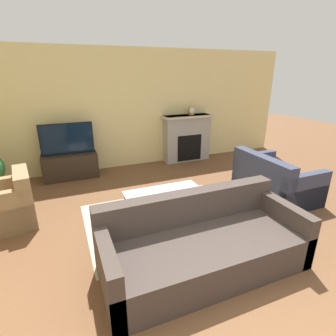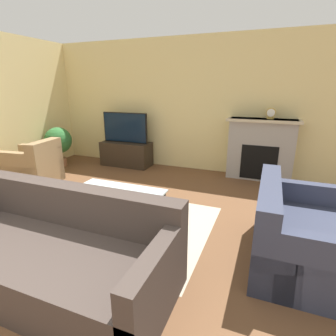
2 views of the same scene
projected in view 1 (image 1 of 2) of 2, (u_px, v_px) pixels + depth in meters
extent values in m
cube|color=beige|center=(117.00, 110.00, 6.00)|extent=(8.88, 0.06, 2.70)
cube|color=#B7A88E|center=(165.00, 218.00, 4.13)|extent=(2.39, 1.85, 0.00)
cube|color=#9E9993|center=(187.00, 138.00, 6.70)|extent=(1.19, 0.34, 1.17)
cube|color=black|center=(189.00, 148.00, 6.63)|extent=(0.65, 0.01, 0.65)
cube|color=beige|center=(188.00, 116.00, 6.48)|extent=(1.31, 0.40, 0.05)
cube|color=#2D2319|center=(71.00, 166.00, 5.66)|extent=(1.12, 0.48, 0.54)
cube|color=black|center=(67.00, 139.00, 5.45)|extent=(1.06, 0.05, 0.66)
cube|color=black|center=(67.00, 139.00, 5.43)|extent=(1.02, 0.01, 0.62)
cube|color=#3D332D|center=(204.00, 253.00, 3.02)|extent=(2.34, 1.00, 0.42)
cube|color=#3D332D|center=(189.00, 206.00, 3.23)|extent=(2.34, 0.20, 0.40)
cube|color=#3D332D|center=(107.00, 271.00, 2.58)|extent=(0.14, 1.00, 0.66)
cube|color=#3D332D|center=(279.00, 224.00, 3.37)|extent=(0.14, 1.00, 0.66)
cube|color=#33384C|center=(275.00, 185.00, 4.83)|extent=(0.95, 1.38, 0.42)
cube|color=#33384C|center=(262.00, 167.00, 4.56)|extent=(0.20, 1.38, 0.40)
cube|color=#33384C|center=(304.00, 193.00, 4.25)|extent=(0.95, 0.14, 0.66)
cube|color=#33384C|center=(254.00, 168.00, 5.33)|extent=(0.95, 0.14, 0.66)
cube|color=#8C704C|center=(2.00, 214.00, 3.86)|extent=(0.97, 0.84, 0.42)
cube|color=#8C704C|center=(22.00, 184.00, 3.87)|extent=(0.30, 0.75, 0.40)
cube|color=#8C704C|center=(0.00, 199.00, 4.05)|extent=(0.89, 0.26, 0.66)
cube|color=#8C704C|center=(0.00, 216.00, 3.58)|extent=(0.89, 0.26, 0.66)
cylinder|color=#333338|center=(136.00, 224.00, 3.59)|extent=(0.04, 0.04, 0.43)
cylinder|color=#333338|center=(207.00, 209.00, 3.99)|extent=(0.04, 0.04, 0.43)
cylinder|color=#333338|center=(126.00, 206.00, 4.08)|extent=(0.04, 0.04, 0.43)
cylinder|color=#333338|center=(190.00, 194.00, 4.48)|extent=(0.04, 0.04, 0.43)
cube|color=silver|center=(166.00, 194.00, 3.95)|extent=(1.19, 0.65, 0.02)
cube|color=#B79338|center=(191.00, 114.00, 6.54)|extent=(0.12, 0.07, 0.03)
cylinder|color=#B79338|center=(191.00, 110.00, 6.50)|extent=(0.17, 0.07, 0.17)
cylinder|color=white|center=(192.00, 110.00, 6.47)|extent=(0.14, 0.00, 0.14)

